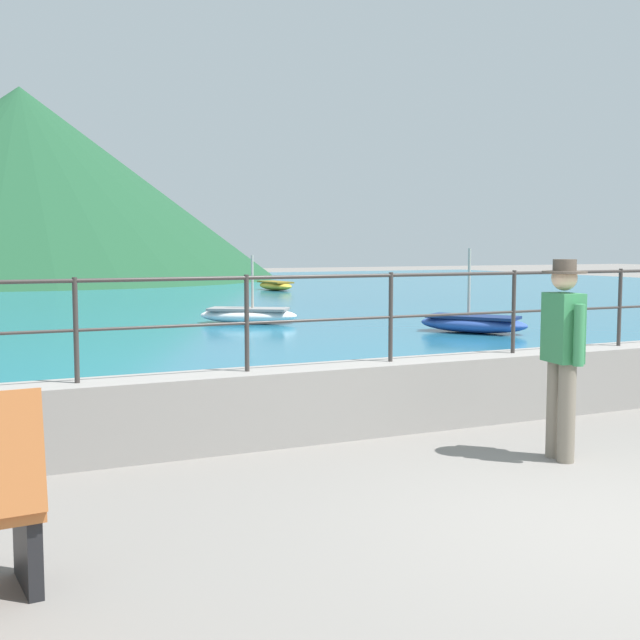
# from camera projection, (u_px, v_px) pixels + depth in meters

# --- Properties ---
(ground_plane) EXTENTS (120.00, 120.00, 0.00)m
(ground_plane) POSITION_uv_depth(u_px,v_px,m) (631.00, 528.00, 5.39)
(ground_plane) COLOR slate
(promenade_wall) EXTENTS (20.00, 0.56, 0.70)m
(promenade_wall) POSITION_uv_depth(u_px,v_px,m) (390.00, 396.00, 8.24)
(promenade_wall) COLOR gray
(promenade_wall) RESTS_ON ground
(railing) EXTENTS (18.44, 0.04, 0.90)m
(railing) POSITION_uv_depth(u_px,v_px,m) (391.00, 301.00, 8.15)
(railing) COLOR #383330
(railing) RESTS_ON promenade_wall
(lake_water) EXTENTS (64.00, 44.32, 0.06)m
(lake_water) POSITION_uv_depth(u_px,v_px,m) (70.00, 298.00, 28.71)
(lake_water) COLOR #236B89
(lake_water) RESTS_ON ground
(hill_main) EXTENTS (28.03, 28.03, 10.52)m
(hill_main) POSITION_uv_depth(u_px,v_px,m) (22.00, 184.00, 44.70)
(hill_main) COLOR #1E4C2D
(hill_main) RESTS_ON ground
(person_walking) EXTENTS (0.38, 0.56, 1.75)m
(person_walking) POSITION_uv_depth(u_px,v_px,m) (562.00, 349.00, 7.03)
(person_walking) COLOR slate
(person_walking) RESTS_ON ground
(boat_0) EXTENTS (1.10, 2.37, 0.36)m
(boat_0) POSITION_uv_depth(u_px,v_px,m) (275.00, 285.00, 33.20)
(boat_0) COLOR gold
(boat_0) RESTS_ON lake_water
(boat_2) EXTENTS (2.42, 2.01, 1.59)m
(boat_2) POSITION_uv_depth(u_px,v_px,m) (248.00, 315.00, 18.98)
(boat_2) COLOR white
(boat_2) RESTS_ON lake_water
(boat_3) EXTENTS (2.05, 2.40, 1.75)m
(boat_3) POSITION_uv_depth(u_px,v_px,m) (473.00, 323.00, 16.93)
(boat_3) COLOR #2D4C9E
(boat_3) RESTS_ON lake_water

